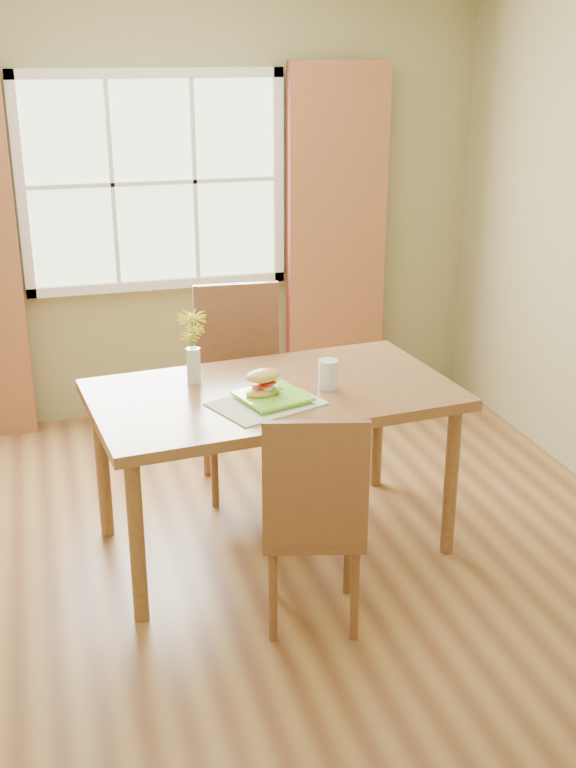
{
  "coord_description": "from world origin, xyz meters",
  "views": [
    {
      "loc": [
        -0.73,
        -3.67,
        2.29
      ],
      "look_at": [
        0.32,
        -0.01,
        0.84
      ],
      "focal_mm": 42.0,
      "sensor_mm": 36.0,
      "label": 1
    }
  ],
  "objects_px": {
    "chair_near": "(314,513)",
    "croissant_sandwich": "(263,383)",
    "chair_far": "(240,378)",
    "water_glass": "(328,375)",
    "flower_vase": "(193,340)",
    "dining_table": "(273,406)"
  },
  "relations": [
    {
      "from": "croissant_sandwich",
      "to": "flower_vase",
      "type": "relative_size",
      "value": 0.56
    },
    {
      "from": "chair_far",
      "to": "water_glass",
      "type": "relative_size",
      "value": 8.19
    },
    {
      "from": "flower_vase",
      "to": "dining_table",
      "type": "bearing_deg",
      "value": -30.96
    },
    {
      "from": "chair_far",
      "to": "croissant_sandwich",
      "type": "bearing_deg",
      "value": -91.33
    },
    {
      "from": "dining_table",
      "to": "water_glass",
      "type": "xyz_separation_m",
      "value": [
        0.25,
        -0.05,
        0.15
      ]
    },
    {
      "from": "dining_table",
      "to": "croissant_sandwich",
      "type": "xyz_separation_m",
      "value": [
        -0.07,
        -0.11,
        0.16
      ]
    },
    {
      "from": "chair_near",
      "to": "water_glass",
      "type": "height_order",
      "value": "chair_near"
    },
    {
      "from": "croissant_sandwich",
      "to": "dining_table",
      "type": "bearing_deg",
      "value": 40.97
    },
    {
      "from": "chair_near",
      "to": "croissant_sandwich",
      "type": "bearing_deg",
      "value": 109.7
    },
    {
      "from": "chair_near",
      "to": "croissant_sandwich",
      "type": "relative_size",
      "value": 5.11
    },
    {
      "from": "chair_far",
      "to": "flower_vase",
      "type": "relative_size",
      "value": 3.24
    },
    {
      "from": "water_glass",
      "to": "chair_far",
      "type": "bearing_deg",
      "value": 107.55
    },
    {
      "from": "flower_vase",
      "to": "water_glass",
      "type": "bearing_deg",
      "value": -23.09
    },
    {
      "from": "chair_near",
      "to": "dining_table",
      "type": "bearing_deg",
      "value": 102.79
    },
    {
      "from": "chair_near",
      "to": "chair_far",
      "type": "xyz_separation_m",
      "value": [
        0.03,
        1.42,
        0.07
      ]
    },
    {
      "from": "chair_far",
      "to": "dining_table",
      "type": "bearing_deg",
      "value": -86.28
    },
    {
      "from": "chair_far",
      "to": "water_glass",
      "type": "bearing_deg",
      "value": -68.15
    },
    {
      "from": "water_glass",
      "to": "flower_vase",
      "type": "distance_m",
      "value": 0.64
    },
    {
      "from": "water_glass",
      "to": "flower_vase",
      "type": "xyz_separation_m",
      "value": [
        -0.58,
        0.25,
        0.14
      ]
    },
    {
      "from": "croissant_sandwich",
      "to": "flower_vase",
      "type": "bearing_deg",
      "value": 113.41
    },
    {
      "from": "chair_near",
      "to": "flower_vase",
      "type": "xyz_separation_m",
      "value": [
        -0.31,
        0.9,
        0.47
      ]
    },
    {
      "from": "flower_vase",
      "to": "croissant_sandwich",
      "type": "bearing_deg",
      "value": -50.71
    }
  ]
}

